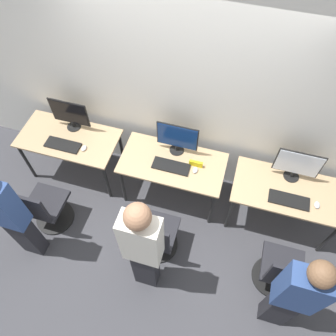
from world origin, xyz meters
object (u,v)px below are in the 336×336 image
object	(u,v)px
monitor_left	(70,114)
monitor_right	(298,165)
office_chair_right	(280,272)
person_center	(143,248)
person_left	(8,214)
mouse_right	(317,205)
keyboard_left	(63,145)
keyboard_center	(171,166)
monitor_center	(177,138)
person_right	(294,295)
keyboard_right	(289,200)
mouse_left	(84,148)
office_chair_left	(45,209)
office_chair_center	(156,237)
mouse_center	(195,170)

from	to	relation	value
monitor_left	monitor_right	bearing A→B (deg)	0.22
office_chair_right	person_center	bearing A→B (deg)	-165.62
person_left	monitor_right	distance (m)	3.08
mouse_right	person_left	bearing A→B (deg)	-160.37
monitor_left	person_center	bearing A→B (deg)	-43.96
mouse_right	keyboard_left	bearing A→B (deg)	-179.67
person_center	office_chair_right	xyz separation A→B (m)	(1.39, 0.36, -0.59)
monitor_left	keyboard_left	world-z (taller)	monitor_left
keyboard_center	monitor_right	size ratio (longest dim) A/B	0.89
monitor_center	person_right	world-z (taller)	person_right
person_left	person_right	bearing A→B (deg)	0.45
keyboard_right	person_right	bearing A→B (deg)	-85.04
keyboard_center	keyboard_right	size ratio (longest dim) A/B	1.00
keyboard_right	mouse_left	bearing A→B (deg)	179.44
person_left	person_center	xyz separation A→B (m)	(1.43, 0.03, 0.05)
office_chair_left	keyboard_right	size ratio (longest dim) A/B	2.02
keyboard_left	person_center	bearing A→B (deg)	-36.48
office_chair_center	office_chair_right	size ratio (longest dim) A/B	1.00
mouse_right	keyboard_center	bearing A→B (deg)	178.27
mouse_left	office_chair_right	size ratio (longest dim) A/B	0.10
mouse_left	mouse_center	xyz separation A→B (m)	(1.37, 0.07, 0.00)
monitor_right	person_center	bearing A→B (deg)	-134.06
monitor_left	mouse_left	xyz separation A→B (m)	(0.27, -0.29, -0.21)
office_chair_left	person_center	world-z (taller)	person_center
keyboard_right	mouse_right	xyz separation A→B (m)	(0.29, 0.02, 0.01)
keyboard_left	keyboard_center	bearing A→B (deg)	2.85
keyboard_center	keyboard_right	world-z (taller)	same
keyboard_left	keyboard_right	size ratio (longest dim) A/B	1.00
person_center	monitor_right	size ratio (longest dim) A/B	3.52
keyboard_left	monitor_center	xyz separation A→B (m)	(1.36, 0.32, 0.22)
keyboard_right	keyboard_center	bearing A→B (deg)	177.06
office_chair_left	mouse_right	distance (m)	3.11
person_center	office_chair_right	size ratio (longest dim) A/B	1.95
mouse_left	keyboard_center	world-z (taller)	mouse_left
keyboard_left	person_left	bearing A→B (deg)	-91.42
office_chair_right	keyboard_left	bearing A→B (deg)	166.37
keyboard_left	office_chair_left	bearing A→B (deg)	-89.42
office_chair_center	person_right	xyz separation A→B (m)	(1.41, -0.38, 0.51)
monitor_left	mouse_right	xyz separation A→B (m)	(3.01, -0.30, -0.21)
mouse_left	keyboard_right	distance (m)	2.44
keyboard_left	office_chair_right	world-z (taller)	office_chair_right
monitor_left	keyboard_center	world-z (taller)	monitor_left
mouse_center	monitor_right	xyz separation A→B (m)	(1.07, 0.23, 0.21)
person_left	mouse_right	size ratio (longest dim) A/B	18.32
office_chair_center	mouse_left	bearing A→B (deg)	148.42
keyboard_right	office_chair_right	bearing A→B (deg)	-83.42
keyboard_center	mouse_center	bearing A→B (deg)	4.81
mouse_center	person_center	distance (m)	1.17
person_left	monitor_center	xyz separation A→B (m)	(1.38, 1.39, 0.06)
mouse_center	keyboard_center	bearing A→B (deg)	-175.19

